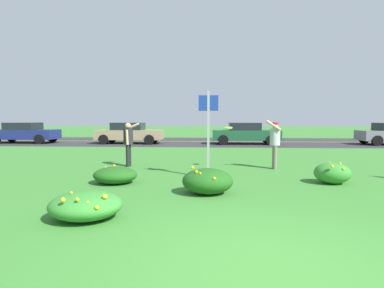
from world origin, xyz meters
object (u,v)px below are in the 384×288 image
object	(u,v)px
person_thrower_dark_shirt	(128,140)
car_dark_green_center_right	(245,133)
sign_post_near_path	(208,125)
person_catcher_red_cap_gray_shirt	(275,141)
car_navy_leftmost	(24,133)
car_tan_center_left	(129,133)
frisbee_lime	(229,128)

from	to	relation	value
person_thrower_dark_shirt	car_dark_green_center_right	distance (m)	11.82
sign_post_near_path	person_catcher_red_cap_gray_shirt	world-z (taller)	sign_post_near_path
sign_post_near_path	person_thrower_dark_shirt	distance (m)	3.61
sign_post_near_path	car_navy_leftmost	distance (m)	18.32
car_navy_leftmost	car_dark_green_center_right	world-z (taller)	same
car_tan_center_left	car_navy_leftmost	bearing A→B (deg)	180.00
car_tan_center_left	car_dark_green_center_right	xyz separation A→B (m)	(8.00, 0.00, 0.00)
car_dark_green_center_right	person_thrower_dark_shirt	bearing A→B (deg)	-116.30
sign_post_near_path	person_catcher_red_cap_gray_shirt	distance (m)	2.95
sign_post_near_path	person_thrower_dark_shirt	world-z (taller)	sign_post_near_path
person_catcher_red_cap_gray_shirt	car_dark_green_center_right	xyz separation A→B (m)	(0.10, 10.84, -0.23)
person_catcher_red_cap_gray_shirt	car_tan_center_left	size ratio (longest dim) A/B	0.37
sign_post_near_path	person_catcher_red_cap_gray_shirt	size ratio (longest dim) A/B	1.49
person_catcher_red_cap_gray_shirt	frisbee_lime	world-z (taller)	person_catcher_red_cap_gray_shirt
sign_post_near_path	car_dark_green_center_right	bearing A→B (deg)	79.53
sign_post_near_path	frisbee_lime	size ratio (longest dim) A/B	9.13
car_tan_center_left	car_dark_green_center_right	size ratio (longest dim) A/B	1.00
frisbee_lime	car_tan_center_left	bearing A→B (deg)	120.25
person_catcher_red_cap_gray_shirt	car_dark_green_center_right	world-z (taller)	person_catcher_red_cap_gray_shirt
person_thrower_dark_shirt	frisbee_lime	bearing A→B (deg)	-3.98
person_thrower_dark_shirt	person_catcher_red_cap_gray_shirt	xyz separation A→B (m)	(5.14, -0.24, 0.03)
sign_post_near_path	person_catcher_red_cap_gray_shirt	xyz separation A→B (m)	(2.24, 1.83, -0.55)
car_tan_center_left	car_dark_green_center_right	distance (m)	8.00
person_catcher_red_cap_gray_shirt	car_tan_center_left	distance (m)	13.41
person_thrower_dark_shirt	person_catcher_red_cap_gray_shirt	size ratio (longest dim) A/B	0.94
car_navy_leftmost	car_dark_green_center_right	xyz separation A→B (m)	(15.55, 0.00, 0.00)
frisbee_lime	car_navy_leftmost	distance (m)	17.63
sign_post_near_path	car_tan_center_left	world-z (taller)	sign_post_near_path
car_navy_leftmost	car_dark_green_center_right	size ratio (longest dim) A/B	1.00
frisbee_lime	car_navy_leftmost	size ratio (longest dim) A/B	0.06
frisbee_lime	car_dark_green_center_right	size ratio (longest dim) A/B	0.06
car_navy_leftmost	car_tan_center_left	xyz separation A→B (m)	(7.56, 0.00, 0.00)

